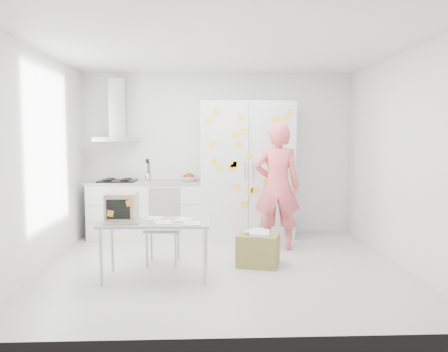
{
  "coord_description": "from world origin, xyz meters",
  "views": [
    {
      "loc": [
        -0.22,
        -5.41,
        1.62
      ],
      "look_at": [
        0.04,
        0.72,
        1.09
      ],
      "focal_mm": 35.0,
      "sensor_mm": 36.0,
      "label": 1
    }
  ],
  "objects_px": {
    "desk": "(134,214)",
    "person": "(277,186)",
    "cardboard_box": "(258,249)",
    "chair": "(164,221)"
  },
  "relations": [
    {
      "from": "desk",
      "to": "cardboard_box",
      "type": "height_order",
      "value": "desk"
    },
    {
      "from": "desk",
      "to": "person",
      "type": "bearing_deg",
      "value": 35.33
    },
    {
      "from": "person",
      "to": "chair",
      "type": "relative_size",
      "value": 1.89
    },
    {
      "from": "person",
      "to": "cardboard_box",
      "type": "distance_m",
      "value": 1.16
    },
    {
      "from": "person",
      "to": "cardboard_box",
      "type": "relative_size",
      "value": 3.06
    },
    {
      "from": "cardboard_box",
      "to": "person",
      "type": "bearing_deg",
      "value": 65.89
    },
    {
      "from": "chair",
      "to": "cardboard_box",
      "type": "distance_m",
      "value": 1.27
    },
    {
      "from": "person",
      "to": "desk",
      "type": "bearing_deg",
      "value": 39.52
    },
    {
      "from": "cardboard_box",
      "to": "desk",
      "type": "bearing_deg",
      "value": -164.4
    },
    {
      "from": "person",
      "to": "chair",
      "type": "distance_m",
      "value": 1.75
    }
  ]
}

